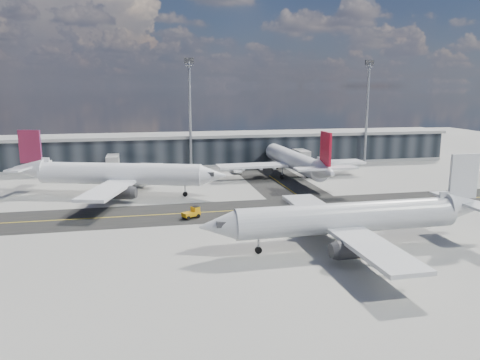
{
  "coord_description": "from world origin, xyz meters",
  "views": [
    {
      "loc": [
        -12.21,
        -75.1,
        21.78
      ],
      "look_at": [
        4.74,
        6.62,
        5.0
      ],
      "focal_mm": 35.0,
      "sensor_mm": 36.0,
      "label": 1
    }
  ],
  "objects": [
    {
      "name": "airliner_near",
      "position": [
        15.26,
        -17.82,
        4.1
      ],
      "size": [
        41.73,
        35.5,
        12.4
      ],
      "rotation": [
        0.0,
        0.0,
        1.59
      ],
      "color": "#B9BCBE",
      "rests_on": "ground"
    },
    {
      "name": "airliner_af",
      "position": [
        -17.67,
        20.88,
        4.33
      ],
      "size": [
        43.35,
        37.37,
        13.09
      ],
      "rotation": [
        0.0,
        0.0,
        -1.87
      ],
      "color": "white",
      "rests_on": "ground"
    },
    {
      "name": "floodlight_masts",
      "position": [
        0.0,
        48.0,
        15.61
      ],
      "size": [
        102.5,
        0.7,
        28.9
      ],
      "color": "gray",
      "rests_on": "ground"
    },
    {
      "name": "baggage_tug",
      "position": [
        -4.63,
        0.86,
        0.94
      ],
      "size": [
        3.3,
        2.68,
        1.88
      ],
      "rotation": [
        0.0,
        0.0,
        -1.06
      ],
      "color": "orange",
      "rests_on": "ground"
    },
    {
      "name": "taxiway_lanes",
      "position": [
        3.91,
        10.74,
        0.01
      ],
      "size": [
        180.0,
        63.0,
        0.03
      ],
      "color": "black",
      "rests_on": "ground"
    },
    {
      "name": "terminal_concourse",
      "position": [
        0.04,
        54.93,
        4.09
      ],
      "size": [
        152.0,
        19.8,
        8.8
      ],
      "color": "black",
      "rests_on": "ground"
    },
    {
      "name": "service_van",
      "position": [
        10.77,
        39.85,
        0.68
      ],
      "size": [
        2.32,
        4.94,
        1.37
      ],
      "primitive_type": "imported",
      "rotation": [
        0.0,
        0.0,
        0.01
      ],
      "color": "white",
      "rests_on": "ground"
    },
    {
      "name": "ground",
      "position": [
        0.0,
        0.0,
        0.0
      ],
      "size": [
        300.0,
        300.0,
        0.0
      ],
      "primitive_type": "plane",
      "color": "gray",
      "rests_on": "ground"
    },
    {
      "name": "airliner_redtail",
      "position": [
        22.97,
        30.17,
        4.24
      ],
      "size": [
        36.84,
        43.28,
        12.84
      ],
      "rotation": [
        0.0,
        0.0,
        0.03
      ],
      "color": "white",
      "rests_on": "ground"
    }
  ]
}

